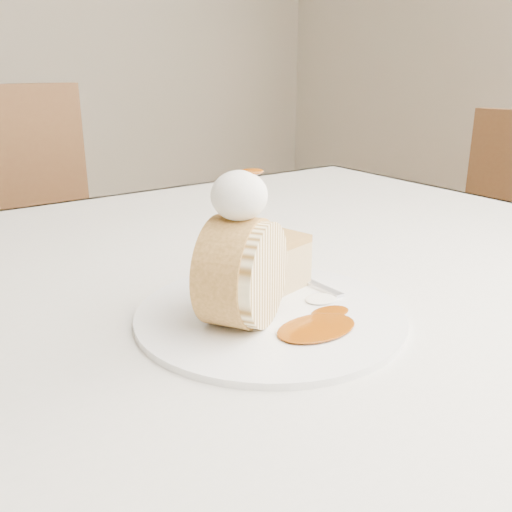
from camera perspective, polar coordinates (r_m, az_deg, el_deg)
table at (r=0.69m, az=-10.38°, el=-9.60°), size 1.40×0.90×0.75m
plate at (r=0.56m, az=1.44°, el=-5.89°), size 0.32×0.32×0.01m
roulade_slice at (r=0.52m, az=-1.36°, el=-1.63°), size 0.11×0.10×0.10m
cake_chunk at (r=0.61m, az=1.96°, el=-0.84°), size 0.07×0.07×0.05m
whipped_cream at (r=0.50m, az=-1.70°, el=6.05°), size 0.05×0.05×0.04m
caramel_drizzle at (r=0.50m, az=-0.54°, el=9.06°), size 0.03×0.02×0.01m
caramel_pool at (r=0.52m, az=6.07°, el=-7.14°), size 0.09×0.07×0.00m
fork at (r=0.63m, az=4.90°, el=-2.43°), size 0.02×0.16×0.00m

